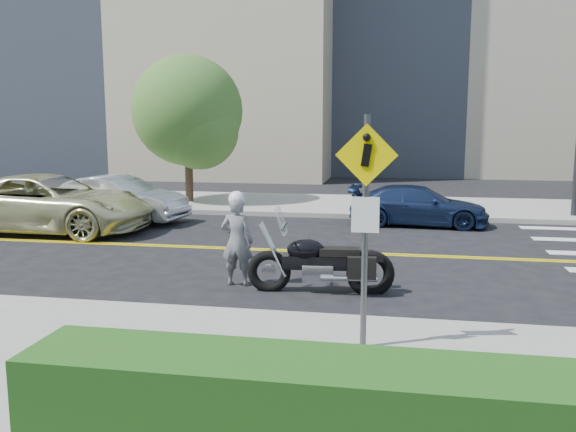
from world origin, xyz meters
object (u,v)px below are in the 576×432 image
(motorcycle, at_px, (321,250))
(parked_car_blue, at_px, (418,206))
(suv, at_px, (49,203))
(motorcyclist, at_px, (237,239))
(pedestrian_sign, at_px, (365,210))
(parked_car_silver, at_px, (118,199))

(motorcycle, bearing_deg, parked_car_blue, 70.30)
(suv, bearing_deg, motorcycle, -120.00)
(motorcyclist, distance_m, motorcycle, 1.62)
(pedestrian_sign, bearing_deg, suv, 140.20)
(parked_car_blue, bearing_deg, motorcycle, 168.11)
(pedestrian_sign, distance_m, parked_car_blue, 10.65)
(motorcyclist, bearing_deg, suv, -34.17)
(pedestrian_sign, distance_m, parked_car_silver, 12.45)
(motorcyclist, height_order, motorcycle, motorcyclist)
(pedestrian_sign, bearing_deg, parked_car_silver, 129.97)
(pedestrian_sign, xyz_separation_m, suv, (-9.09, 7.58, -1.16))
(motorcyclist, distance_m, parked_car_silver, 8.34)
(pedestrian_sign, height_order, motorcyclist, pedestrian_sign)
(suv, bearing_deg, parked_car_silver, -31.27)
(suv, xyz_separation_m, parked_car_silver, (1.14, 1.92, -0.10))
(pedestrian_sign, distance_m, motorcyclist, 4.19)
(motorcycle, bearing_deg, pedestrian_sign, -78.00)
(suv, height_order, parked_car_blue, suv)
(pedestrian_sign, height_order, motorcycle, pedestrian_sign)
(pedestrian_sign, relative_size, motorcyclist, 1.68)
(motorcyclist, height_order, parked_car_blue, motorcyclist)
(pedestrian_sign, bearing_deg, parked_car_blue, 84.55)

